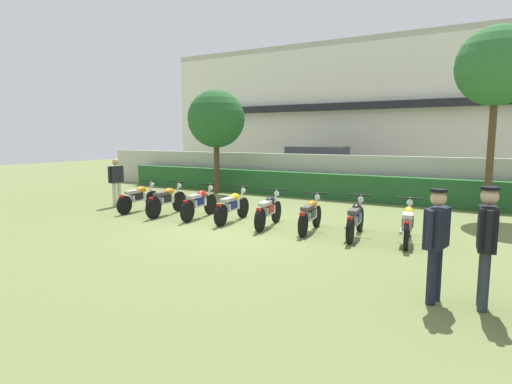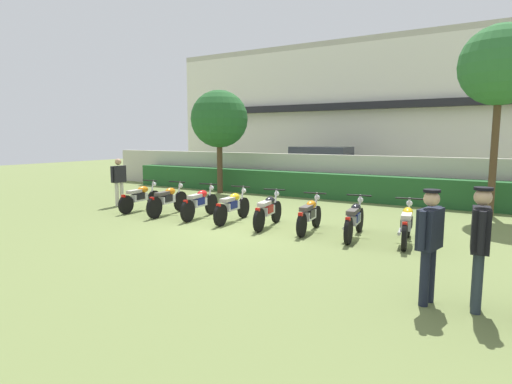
{
  "view_description": "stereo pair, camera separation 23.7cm",
  "coord_description": "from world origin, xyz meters",
  "px_view_note": "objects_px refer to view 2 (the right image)",
  "views": [
    {
      "loc": [
        5.72,
        -9.08,
        2.36
      ],
      "look_at": [
        0.0,
        0.84,
        0.85
      ],
      "focal_mm": 29.53,
      "sensor_mm": 36.0,
      "label": 1
    },
    {
      "loc": [
        5.92,
        -8.96,
        2.36
      ],
      "look_at": [
        0.0,
        0.84,
        0.85
      ],
      "focal_mm": 29.53,
      "sensor_mm": 36.0,
      "label": 2
    }
  ],
  "objects_px": {
    "motorcycle_in_row_4": "(268,210)",
    "motorcycle_in_row_6": "(354,219)",
    "motorcycle_in_row_7": "(407,224)",
    "inspector_person": "(119,178)",
    "motorcycle_in_row_5": "(309,215)",
    "officer_0": "(430,237)",
    "parked_car": "(324,167)",
    "tree_near_inspector": "(219,119)",
    "officer_1": "(480,238)",
    "motorcycle_in_row_3": "(232,206)",
    "motorcycle_in_row_1": "(168,200)",
    "tree_far_side": "(500,66)",
    "motorcycle_in_row_2": "(200,203)",
    "motorcycle_in_row_0": "(140,197)"
  },
  "relations": [
    {
      "from": "tree_near_inspector",
      "to": "officer_0",
      "type": "distance_m",
      "value": 12.71
    },
    {
      "from": "tree_far_side",
      "to": "motorcycle_in_row_6",
      "type": "bearing_deg",
      "value": -118.59
    },
    {
      "from": "motorcycle_in_row_4",
      "to": "motorcycle_in_row_6",
      "type": "bearing_deg",
      "value": -98.02
    },
    {
      "from": "motorcycle_in_row_2",
      "to": "motorcycle_in_row_5",
      "type": "bearing_deg",
      "value": -97.24
    },
    {
      "from": "parked_car",
      "to": "motorcycle_in_row_2",
      "type": "bearing_deg",
      "value": -91.68
    },
    {
      "from": "motorcycle_in_row_4",
      "to": "inspector_person",
      "type": "xyz_separation_m",
      "value": [
        -6.11,
        0.39,
        0.5
      ]
    },
    {
      "from": "tree_far_side",
      "to": "motorcycle_in_row_2",
      "type": "distance_m",
      "value": 9.51
    },
    {
      "from": "motorcycle_in_row_3",
      "to": "motorcycle_in_row_4",
      "type": "distance_m",
      "value": 1.19
    },
    {
      "from": "motorcycle_in_row_7",
      "to": "officer_0",
      "type": "height_order",
      "value": "officer_0"
    },
    {
      "from": "motorcycle_in_row_4",
      "to": "motorcycle_in_row_6",
      "type": "height_order",
      "value": "motorcycle_in_row_6"
    },
    {
      "from": "motorcycle_in_row_1",
      "to": "motorcycle_in_row_3",
      "type": "xyz_separation_m",
      "value": [
        2.29,
        0.12,
        -0.01
      ]
    },
    {
      "from": "motorcycle_in_row_7",
      "to": "officer_1",
      "type": "height_order",
      "value": "officer_1"
    },
    {
      "from": "inspector_person",
      "to": "officer_1",
      "type": "relative_size",
      "value": 0.95
    },
    {
      "from": "motorcycle_in_row_0",
      "to": "motorcycle_in_row_3",
      "type": "xyz_separation_m",
      "value": [
        3.52,
        0.07,
        0.0
      ]
    },
    {
      "from": "parked_car",
      "to": "motorcycle_in_row_5",
      "type": "distance_m",
      "value": 10.02
    },
    {
      "from": "tree_far_side",
      "to": "motorcycle_in_row_3",
      "type": "relative_size",
      "value": 2.91
    },
    {
      "from": "motorcycle_in_row_1",
      "to": "motorcycle_in_row_6",
      "type": "height_order",
      "value": "motorcycle_in_row_1"
    },
    {
      "from": "motorcycle_in_row_2",
      "to": "motorcycle_in_row_6",
      "type": "relative_size",
      "value": 0.98
    },
    {
      "from": "tree_far_side",
      "to": "officer_0",
      "type": "distance_m",
      "value": 8.81
    },
    {
      "from": "tree_near_inspector",
      "to": "motorcycle_in_row_5",
      "type": "distance_m",
      "value": 8.31
    },
    {
      "from": "motorcycle_in_row_4",
      "to": "officer_1",
      "type": "xyz_separation_m",
      "value": [
        5.08,
        -3.2,
        0.56
      ]
    },
    {
      "from": "tree_far_side",
      "to": "motorcycle_in_row_5",
      "type": "bearing_deg",
      "value": -128.2
    },
    {
      "from": "tree_far_side",
      "to": "motorcycle_in_row_1",
      "type": "bearing_deg",
      "value": -150.01
    },
    {
      "from": "motorcycle_in_row_6",
      "to": "tree_far_side",
      "type": "bearing_deg",
      "value": -35.72
    },
    {
      "from": "tree_far_side",
      "to": "officer_1",
      "type": "xyz_separation_m",
      "value": [
        0.15,
        -8.02,
        -3.36
      ]
    },
    {
      "from": "motorcycle_in_row_0",
      "to": "parked_car",
      "type": "bearing_deg",
      "value": -19.03
    },
    {
      "from": "tree_near_inspector",
      "to": "motorcycle_in_row_5",
      "type": "relative_size",
      "value": 2.4
    },
    {
      "from": "tree_far_side",
      "to": "motorcycle_in_row_7",
      "type": "bearing_deg",
      "value": -106.92
    },
    {
      "from": "tree_near_inspector",
      "to": "motorcycle_in_row_7",
      "type": "height_order",
      "value": "tree_near_inspector"
    },
    {
      "from": "motorcycle_in_row_3",
      "to": "motorcycle_in_row_1",
      "type": "bearing_deg",
      "value": 88.0
    },
    {
      "from": "motorcycle_in_row_1",
      "to": "motorcycle_in_row_3",
      "type": "relative_size",
      "value": 1.02
    },
    {
      "from": "motorcycle_in_row_1",
      "to": "parked_car",
      "type": "bearing_deg",
      "value": -14.03
    },
    {
      "from": "parked_car",
      "to": "tree_near_inspector",
      "type": "xyz_separation_m",
      "value": [
        -2.81,
        -4.58,
        2.14
      ]
    },
    {
      "from": "motorcycle_in_row_2",
      "to": "motorcycle_in_row_3",
      "type": "distance_m",
      "value": 1.13
    },
    {
      "from": "officer_1",
      "to": "motorcycle_in_row_6",
      "type": "bearing_deg",
      "value": -54.57
    },
    {
      "from": "inspector_person",
      "to": "motorcycle_in_row_6",
      "type": "bearing_deg",
      "value": -2.52
    },
    {
      "from": "motorcycle_in_row_5",
      "to": "officer_0",
      "type": "bearing_deg",
      "value": -141.68
    },
    {
      "from": "motorcycle_in_row_3",
      "to": "motorcycle_in_row_5",
      "type": "height_order",
      "value": "motorcycle_in_row_3"
    },
    {
      "from": "motorcycle_in_row_7",
      "to": "inspector_person",
      "type": "distance_m",
      "value": 9.62
    },
    {
      "from": "motorcycle_in_row_1",
      "to": "motorcycle_in_row_7",
      "type": "relative_size",
      "value": 1.03
    },
    {
      "from": "officer_0",
      "to": "officer_1",
      "type": "relative_size",
      "value": 0.97
    },
    {
      "from": "motorcycle_in_row_2",
      "to": "motorcycle_in_row_6",
      "type": "xyz_separation_m",
      "value": [
        4.64,
        -0.04,
        -0.0
      ]
    },
    {
      "from": "motorcycle_in_row_4",
      "to": "inspector_person",
      "type": "distance_m",
      "value": 6.14
    },
    {
      "from": "tree_far_side",
      "to": "motorcycle_in_row_3",
      "type": "xyz_separation_m",
      "value": [
        -6.12,
        -4.73,
        -3.93
      ]
    },
    {
      "from": "officer_0",
      "to": "motorcycle_in_row_6",
      "type": "bearing_deg",
      "value": -45.09
    },
    {
      "from": "inspector_person",
      "to": "motorcycle_in_row_1",
      "type": "bearing_deg",
      "value": -9.3
    },
    {
      "from": "motorcycle_in_row_2",
      "to": "parked_car",
      "type": "bearing_deg",
      "value": -7.12
    },
    {
      "from": "motorcycle_in_row_2",
      "to": "officer_0",
      "type": "height_order",
      "value": "officer_0"
    },
    {
      "from": "parked_car",
      "to": "motorcycle_in_row_7",
      "type": "bearing_deg",
      "value": -59.74
    },
    {
      "from": "motorcycle_in_row_1",
      "to": "officer_1",
      "type": "relative_size",
      "value": 1.15
    }
  ]
}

